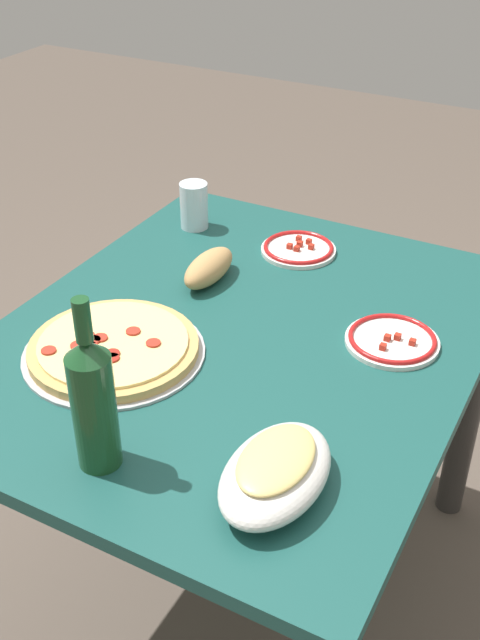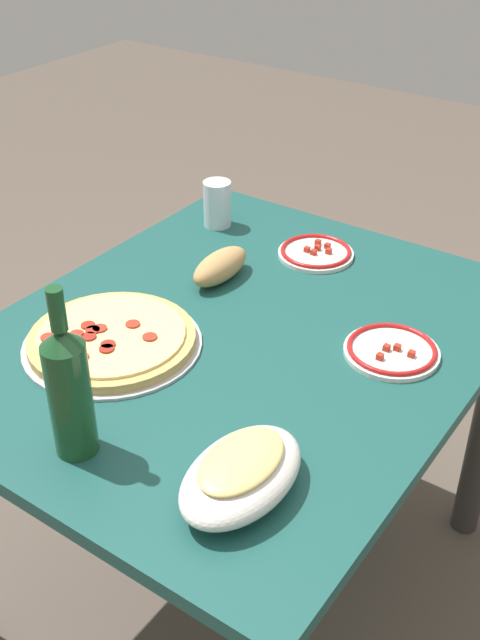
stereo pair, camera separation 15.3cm
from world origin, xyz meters
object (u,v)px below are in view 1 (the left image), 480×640
(dining_table, at_px, (240,386))
(bread_loaf, at_px, (209,268))
(baked_pasta_dish, at_px, (276,471))
(water_glass, at_px, (194,206))
(side_plate_near, at_px, (392,340))
(wine_bottle, at_px, (93,401))
(pepperoni_pizza, at_px, (114,348))
(side_plate_far, at_px, (298,249))

(dining_table, relative_size, bread_loaf, 6.49)
(baked_pasta_dish, bearing_deg, dining_table, 35.32)
(water_glass, relative_size, side_plate_near, 0.63)
(dining_table, height_order, wine_bottle, wine_bottle)
(water_glass, bearing_deg, pepperoni_pizza, -164.92)
(water_glass, relative_size, side_plate_far, 0.65)
(water_glass, distance_m, side_plate_far, 0.29)
(pepperoni_pizza, xyz_separation_m, water_glass, (0.54, 0.15, 0.04))
(wine_bottle, bearing_deg, dining_table, -3.08)
(wine_bottle, xyz_separation_m, water_glass, (0.79, 0.30, -0.07))
(baked_pasta_dish, xyz_separation_m, bread_loaf, (0.50, 0.41, -0.01))
(baked_pasta_dish, xyz_separation_m, side_plate_near, (0.46, -0.03, -0.03))
(baked_pasta_dish, relative_size, side_plate_far, 1.36)
(side_plate_far, height_order, bread_loaf, bread_loaf)
(water_glass, bearing_deg, dining_table, -138.32)
(wine_bottle, xyz_separation_m, side_plate_far, (0.79, 0.02, -0.11))
(dining_table, bearing_deg, side_plate_far, 6.11)
(pepperoni_pizza, height_order, bread_loaf, bread_loaf)
(dining_table, distance_m, bread_loaf, 0.27)
(pepperoni_pizza, distance_m, baked_pasta_dish, 0.46)
(baked_pasta_dish, height_order, bread_loaf, baked_pasta_dish)
(pepperoni_pizza, height_order, side_plate_near, pepperoni_pizza)
(bread_loaf, bearing_deg, water_glass, 37.71)
(wine_bottle, xyz_separation_m, bread_loaf, (0.58, 0.13, -0.09))
(pepperoni_pizza, bearing_deg, side_plate_near, -58.06)
(pepperoni_pizza, distance_m, side_plate_far, 0.56)
(water_glass, xyz_separation_m, side_plate_far, (0.00, -0.29, -0.05))
(dining_table, height_order, side_plate_near, side_plate_near)
(wine_bottle, bearing_deg, water_glass, 20.81)
(baked_pasta_dish, bearing_deg, pepperoni_pizza, 67.78)
(pepperoni_pizza, height_order, baked_pasta_dish, baked_pasta_dish)
(baked_pasta_dish, bearing_deg, side_plate_far, 21.98)
(dining_table, relative_size, side_plate_near, 6.04)
(dining_table, relative_size, water_glass, 9.61)
(baked_pasta_dish, relative_size, water_glass, 2.08)
(side_plate_near, relative_size, bread_loaf, 1.07)
(baked_pasta_dish, height_order, side_plate_near, baked_pasta_dish)
(side_plate_near, xyz_separation_m, side_plate_far, (0.26, 0.32, 0.00))
(side_plate_near, height_order, side_plate_far, same)
(bread_loaf, bearing_deg, dining_table, -133.34)
(dining_table, bearing_deg, water_glass, 41.68)
(dining_table, bearing_deg, baked_pasta_dish, -144.68)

